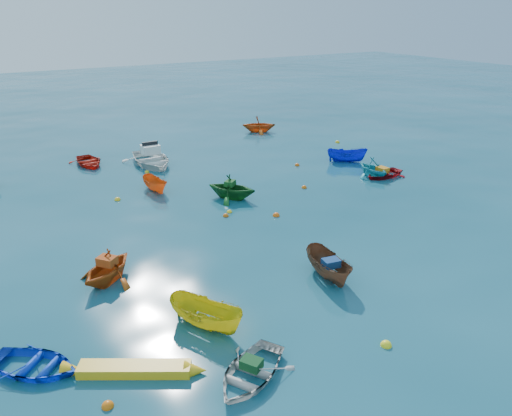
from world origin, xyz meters
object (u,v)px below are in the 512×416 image
kayak_yellow (135,373)px  motorboat_white (152,165)px  dinghy_white_near (250,378)px  dinghy_blue_sw (35,370)px

kayak_yellow → motorboat_white: size_ratio=0.86×
kayak_yellow → dinghy_white_near: bearing=-93.5°
dinghy_white_near → kayak_yellow: size_ratio=0.73×
dinghy_blue_sw → kayak_yellow: size_ratio=0.71×
dinghy_white_near → motorboat_white: size_ratio=0.63×
dinghy_white_near → motorboat_white: motorboat_white is taller
dinghy_blue_sw → dinghy_white_near: 6.75m
dinghy_white_near → motorboat_white: (5.12, 22.79, 0.00)m
dinghy_blue_sw → motorboat_white: size_ratio=0.61×
dinghy_white_near → kayak_yellow: 3.59m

